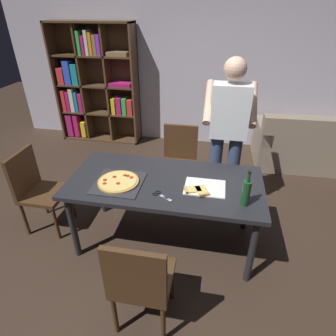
{
  "coord_description": "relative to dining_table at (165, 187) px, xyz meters",
  "views": [
    {
      "loc": [
        0.42,
        -2.12,
        2.16
      ],
      "look_at": [
        0.0,
        0.15,
        0.8
      ],
      "focal_mm": 29.78,
      "sensor_mm": 36.0,
      "label": 1
    }
  ],
  "objects": [
    {
      "name": "person_serving_pizza",
      "position": [
        0.55,
        0.69,
        0.32
      ],
      "size": [
        0.55,
        0.54,
        1.75
      ],
      "color": "#38476B",
      "rests_on": "ground_plane"
    },
    {
      "name": "back_wall",
      "position": [
        0.0,
        2.6,
        0.72
      ],
      "size": [
        6.4,
        0.1,
        2.8
      ],
      "primitive_type": "cube",
      "color": "#BCB7C6",
      "rests_on": "ground_plane"
    },
    {
      "name": "bookshelf",
      "position": [
        -1.7,
        2.38,
        0.28
      ],
      "size": [
        1.4,
        0.35,
        1.95
      ],
      "color": "#513823",
      "rests_on": "ground_plane"
    },
    {
      "name": "chair_left_end",
      "position": [
        -1.38,
        0.0,
        -0.16
      ],
      "size": [
        0.42,
        0.42,
        0.9
      ],
      "color": "#472D19",
      "rests_on": "ground_plane"
    },
    {
      "name": "kitchen_scissors",
      "position": [
        -0.0,
        -0.23,
        0.08
      ],
      "size": [
        0.19,
        0.14,
        0.01
      ],
      "color": "silver",
      "rests_on": "dining_table"
    },
    {
      "name": "chair_far_side",
      "position": [
        0.0,
        0.91,
        -0.16
      ],
      "size": [
        0.42,
        0.42,
        0.9
      ],
      "color": "#472D19",
      "rests_on": "ground_plane"
    },
    {
      "name": "pepperoni_pizza_on_tray",
      "position": [
        -0.41,
        -0.12,
        0.09
      ],
      "size": [
        0.43,
        0.43,
        0.04
      ],
      "color": "#2D2D33",
      "rests_on": "dining_table"
    },
    {
      "name": "chair_near_camera",
      "position": [
        -0.0,
        -0.91,
        -0.16
      ],
      "size": [
        0.42,
        0.42,
        0.9
      ],
      "color": "#472D19",
      "rests_on": "ground_plane"
    },
    {
      "name": "dining_table",
      "position": [
        0.0,
        0.0,
        0.0
      ],
      "size": [
        1.79,
        0.85,
        0.75
      ],
      "color": "#232328",
      "rests_on": "ground_plane"
    },
    {
      "name": "wine_bottle",
      "position": [
        0.7,
        -0.23,
        0.19
      ],
      "size": [
        0.07,
        0.07,
        0.32
      ],
      "color": "#194723",
      "rests_on": "dining_table"
    },
    {
      "name": "pizza_slices_on_towel",
      "position": [
        0.35,
        -0.08,
        0.08
      ],
      "size": [
        0.36,
        0.3,
        0.03
      ],
      "color": "white",
      "rests_on": "dining_table"
    },
    {
      "name": "ground_plane",
      "position": [
        0.0,
        0.0,
        -0.68
      ],
      "size": [
        12.0,
        12.0,
        0.0
      ],
      "primitive_type": "plane",
      "color": "#38281E"
    },
    {
      "name": "couch",
      "position": [
        1.9,
        1.99,
        -0.37
      ],
      "size": [
        1.72,
        0.89,
        0.85
      ],
      "color": "gray",
      "rests_on": "ground_plane"
    }
  ]
}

